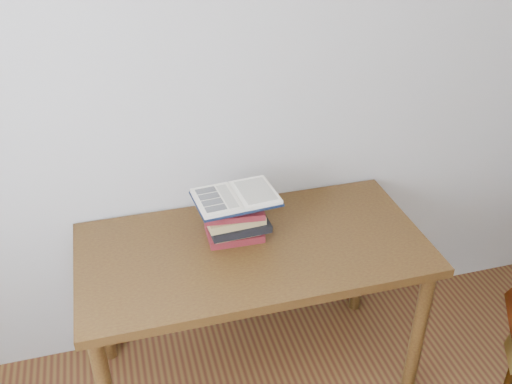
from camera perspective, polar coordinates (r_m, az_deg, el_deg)
name	(u,v)px	position (r m, az deg, el deg)	size (l,w,h in m)	color
room_shell	(495,336)	(0.79, 22.82, -13.18)	(3.54, 3.54, 2.62)	#ACA9A3
desk	(253,264)	(2.37, -0.28, -7.23)	(1.41, 0.70, 0.75)	#493312
book_stack	(235,218)	(2.31, -2.14, -2.65)	(0.28, 0.20, 0.18)	maroon
open_book	(236,197)	(2.26, -2.03, -0.51)	(0.34, 0.25, 0.03)	black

